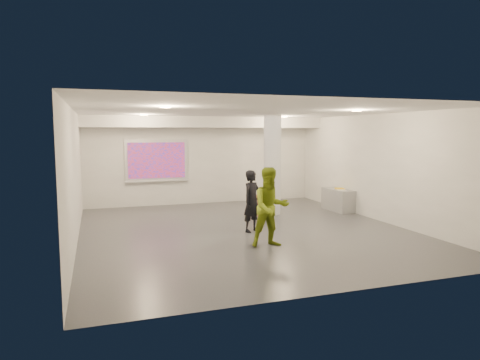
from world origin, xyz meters
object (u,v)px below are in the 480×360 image
object	(u,v)px
man	(271,207)
woman	(252,201)
column	(272,165)
projection_screen	(157,161)
credenza	(338,200)

from	to	relation	value
man	woman	bearing A→B (deg)	87.14
column	projection_screen	world-z (taller)	column
credenza	man	world-z (taller)	man
column	man	bearing A→B (deg)	-113.40
woman	man	size ratio (longest dim) A/B	0.89
credenza	column	bearing A→B (deg)	173.02
column	man	world-z (taller)	column
column	projection_screen	bearing A→B (deg)	139.44
woman	man	world-z (taller)	man
projection_screen	credenza	distance (m)	6.13
credenza	woman	xyz separation A→B (m)	(-3.59, -1.83, 0.43)
projection_screen	man	bearing A→B (deg)	-75.12
column	credenza	xyz separation A→B (m)	(2.22, -0.14, -1.15)
column	projection_screen	distance (m)	4.08
column	woman	bearing A→B (deg)	-124.84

